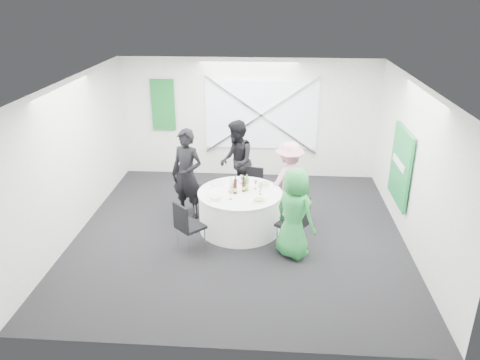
# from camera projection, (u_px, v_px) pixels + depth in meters

# --- Properties ---
(floor) EXTENTS (6.00, 6.00, 0.00)m
(floor) POSITION_uv_depth(u_px,v_px,m) (239.00, 234.00, 8.71)
(floor) COLOR black
(floor) RESTS_ON ground
(ceiling) EXTENTS (6.00, 6.00, 0.00)m
(ceiling) POSITION_uv_depth(u_px,v_px,m) (239.00, 83.00, 7.64)
(ceiling) COLOR silver
(ceiling) RESTS_ON wall_back
(wall_back) EXTENTS (6.00, 0.00, 6.00)m
(wall_back) POSITION_uv_depth(u_px,v_px,m) (248.00, 118.00, 10.94)
(wall_back) COLOR silver
(wall_back) RESTS_ON floor
(wall_front) EXTENTS (6.00, 0.00, 6.00)m
(wall_front) POSITION_uv_depth(u_px,v_px,m) (221.00, 254.00, 5.41)
(wall_front) COLOR silver
(wall_front) RESTS_ON floor
(wall_left) EXTENTS (0.00, 6.00, 6.00)m
(wall_left) POSITION_uv_depth(u_px,v_px,m) (72.00, 159.00, 8.37)
(wall_left) COLOR silver
(wall_left) RESTS_ON floor
(wall_right) EXTENTS (0.00, 6.00, 6.00)m
(wall_right) POSITION_uv_depth(u_px,v_px,m) (414.00, 168.00, 7.98)
(wall_right) COLOR silver
(wall_right) RESTS_ON floor
(window_panel) EXTENTS (2.60, 0.03, 1.60)m
(window_panel) POSITION_uv_depth(u_px,v_px,m) (261.00, 115.00, 10.84)
(window_panel) COLOR silver
(window_panel) RESTS_ON wall_back
(window_brace_a) EXTENTS (2.63, 0.05, 1.84)m
(window_brace_a) POSITION_uv_depth(u_px,v_px,m) (261.00, 115.00, 10.81)
(window_brace_a) COLOR silver
(window_brace_a) RESTS_ON window_panel
(window_brace_b) EXTENTS (2.63, 0.05, 1.84)m
(window_brace_b) POSITION_uv_depth(u_px,v_px,m) (261.00, 115.00, 10.81)
(window_brace_b) COLOR silver
(window_brace_b) RESTS_ON window_panel
(green_banner) EXTENTS (0.55, 0.04, 1.20)m
(green_banner) POSITION_uv_depth(u_px,v_px,m) (163.00, 105.00, 10.91)
(green_banner) COLOR #136327
(green_banner) RESTS_ON wall_back
(green_sign) EXTENTS (0.05, 1.20, 1.40)m
(green_sign) POSITION_uv_depth(u_px,v_px,m) (400.00, 166.00, 8.61)
(green_sign) COLOR #18843A
(green_sign) RESTS_ON wall_right
(banquet_table) EXTENTS (1.56, 1.56, 0.76)m
(banquet_table) POSITION_uv_depth(u_px,v_px,m) (240.00, 211.00, 8.75)
(banquet_table) COLOR white
(banquet_table) RESTS_ON floor
(chair_back) EXTENTS (0.44, 0.45, 0.82)m
(chair_back) POSITION_uv_depth(u_px,v_px,m) (254.00, 185.00, 9.64)
(chair_back) COLOR black
(chair_back) RESTS_ON floor
(chair_back_left) EXTENTS (0.65, 0.64, 1.02)m
(chair_back_left) POSITION_uv_depth(u_px,v_px,m) (190.00, 184.00, 9.37)
(chair_back_left) COLOR black
(chair_back_left) RESTS_ON floor
(chair_back_right) EXTENTS (0.59, 0.59, 1.00)m
(chair_back_right) POSITION_uv_depth(u_px,v_px,m) (291.00, 194.00, 8.94)
(chair_back_right) COLOR black
(chair_back_right) RESTS_ON floor
(chair_front_right) EXTENTS (0.61, 0.61, 0.97)m
(chair_front_right) POSITION_uv_depth(u_px,v_px,m) (296.00, 221.00, 7.97)
(chair_front_right) COLOR black
(chair_front_right) RESTS_ON floor
(chair_front_left) EXTENTS (0.59, 0.59, 0.91)m
(chair_front_left) POSITION_uv_depth(u_px,v_px,m) (187.00, 223.00, 7.94)
(chair_front_left) COLOR black
(chair_front_left) RESTS_ON floor
(person_man_back_left) EXTENTS (0.77, 0.65, 1.80)m
(person_man_back_left) POSITION_uv_depth(u_px,v_px,m) (187.00, 175.00, 9.02)
(person_man_back_left) COLOR black
(person_man_back_left) RESTS_ON floor
(person_man_back) EXTENTS (0.57, 0.91, 1.76)m
(person_man_back) POSITION_uv_depth(u_px,v_px,m) (236.00, 162.00, 9.75)
(person_man_back) COLOR black
(person_man_back) RESTS_ON floor
(person_woman_pink) EXTENTS (1.09, 0.94, 1.55)m
(person_woman_pink) POSITION_uv_depth(u_px,v_px,m) (289.00, 180.00, 9.09)
(person_woman_pink) COLOR pink
(person_woman_pink) RESTS_ON floor
(person_woman_green) EXTENTS (0.91, 0.89, 1.58)m
(person_woman_green) POSITION_uv_depth(u_px,v_px,m) (294.00, 213.00, 7.73)
(person_woman_green) COLOR green
(person_woman_green) RESTS_ON floor
(plate_back) EXTENTS (0.28, 0.28, 0.01)m
(plate_back) POSITION_uv_depth(u_px,v_px,m) (244.00, 180.00, 9.10)
(plate_back) COLOR white
(plate_back) RESTS_ON banquet_table
(plate_back_left) EXTENTS (0.29, 0.29, 0.01)m
(plate_back_left) POSITION_uv_depth(u_px,v_px,m) (217.00, 183.00, 8.97)
(plate_back_left) COLOR white
(plate_back_left) RESTS_ON banquet_table
(plate_back_right) EXTENTS (0.28, 0.28, 0.04)m
(plate_back_right) POSITION_uv_depth(u_px,v_px,m) (264.00, 184.00, 8.90)
(plate_back_right) COLOR white
(plate_back_right) RESTS_ON banquet_table
(plate_front_right) EXTENTS (0.27, 0.27, 0.04)m
(plate_front_right) POSITION_uv_depth(u_px,v_px,m) (259.00, 200.00, 8.24)
(plate_front_right) COLOR white
(plate_front_right) RESTS_ON banquet_table
(plate_front_left) EXTENTS (0.28, 0.28, 0.01)m
(plate_front_left) POSITION_uv_depth(u_px,v_px,m) (213.00, 198.00, 8.34)
(plate_front_left) COLOR white
(plate_front_left) RESTS_ON banquet_table
(napkin) EXTENTS (0.19, 0.19, 0.04)m
(napkin) POSITION_uv_depth(u_px,v_px,m) (215.00, 198.00, 8.28)
(napkin) COLOR white
(napkin) RESTS_ON plate_front_left
(beer_bottle_a) EXTENTS (0.06, 0.06, 0.28)m
(beer_bottle_a) POSITION_uv_depth(u_px,v_px,m) (235.00, 185.00, 8.63)
(beer_bottle_a) COLOR #3C1C0B
(beer_bottle_a) RESTS_ON banquet_table
(beer_bottle_b) EXTENTS (0.06, 0.06, 0.27)m
(beer_bottle_b) POSITION_uv_depth(u_px,v_px,m) (244.00, 183.00, 8.73)
(beer_bottle_b) COLOR #3C1C0B
(beer_bottle_b) RESTS_ON banquet_table
(beer_bottle_c) EXTENTS (0.06, 0.06, 0.24)m
(beer_bottle_c) POSITION_uv_depth(u_px,v_px,m) (244.00, 187.00, 8.59)
(beer_bottle_c) COLOR #3C1C0B
(beer_bottle_c) RESTS_ON banquet_table
(beer_bottle_d) EXTENTS (0.06, 0.06, 0.26)m
(beer_bottle_d) POSITION_uv_depth(u_px,v_px,m) (235.00, 189.00, 8.50)
(beer_bottle_d) COLOR #3C1C0B
(beer_bottle_d) RESTS_ON banquet_table
(green_water_bottle) EXTENTS (0.08, 0.08, 0.31)m
(green_water_bottle) POSITION_uv_depth(u_px,v_px,m) (247.00, 184.00, 8.62)
(green_water_bottle) COLOR green
(green_water_bottle) RESTS_ON banquet_table
(clear_water_bottle) EXTENTS (0.08, 0.08, 0.31)m
(clear_water_bottle) POSITION_uv_depth(u_px,v_px,m) (231.00, 187.00, 8.52)
(clear_water_bottle) COLOR white
(clear_water_bottle) RESTS_ON banquet_table
(wine_glass_a) EXTENTS (0.07, 0.07, 0.17)m
(wine_glass_a) POSITION_uv_depth(u_px,v_px,m) (260.00, 188.00, 8.47)
(wine_glass_a) COLOR white
(wine_glass_a) RESTS_ON banquet_table
(wine_glass_b) EXTENTS (0.07, 0.07, 0.17)m
(wine_glass_b) POSITION_uv_depth(u_px,v_px,m) (230.00, 193.00, 8.27)
(wine_glass_b) COLOR white
(wine_glass_b) RESTS_ON banquet_table
(wine_glass_c) EXTENTS (0.07, 0.07, 0.17)m
(wine_glass_c) POSITION_uv_depth(u_px,v_px,m) (256.00, 182.00, 8.71)
(wine_glass_c) COLOR white
(wine_glass_c) RESTS_ON banquet_table
(wine_glass_d) EXTENTS (0.07, 0.07, 0.17)m
(wine_glass_d) POSITION_uv_depth(u_px,v_px,m) (260.00, 185.00, 8.59)
(wine_glass_d) COLOR white
(wine_glass_d) RESTS_ON banquet_table
(wine_glass_e) EXTENTS (0.07, 0.07, 0.17)m
(wine_glass_e) POSITION_uv_depth(u_px,v_px,m) (241.00, 178.00, 8.91)
(wine_glass_e) COLOR white
(wine_glass_e) RESTS_ON banquet_table
(fork_a) EXTENTS (0.10, 0.13, 0.01)m
(fork_a) POSITION_uv_depth(u_px,v_px,m) (209.00, 195.00, 8.48)
(fork_a) COLOR silver
(fork_a) RESTS_ON banquet_table
(knife_a) EXTENTS (0.10, 0.13, 0.01)m
(knife_a) POSITION_uv_depth(u_px,v_px,m) (219.00, 202.00, 8.19)
(knife_a) COLOR silver
(knife_a) RESTS_ON banquet_table
(fork_b) EXTENTS (0.11, 0.12, 0.01)m
(fork_b) POSITION_uv_depth(u_px,v_px,m) (254.00, 204.00, 8.12)
(fork_b) COLOR silver
(fork_b) RESTS_ON banquet_table
(knife_b) EXTENTS (0.12, 0.12, 0.01)m
(knife_b) POSITION_uv_depth(u_px,v_px,m) (267.00, 199.00, 8.32)
(knife_b) COLOR silver
(knife_b) RESTS_ON banquet_table
(fork_c) EXTENTS (0.08, 0.14, 0.01)m
(fork_c) POSITION_uv_depth(u_px,v_px,m) (271.00, 191.00, 8.66)
(fork_c) COLOR silver
(fork_c) RESTS_ON banquet_table
(knife_c) EXTENTS (0.08, 0.14, 0.01)m
(knife_c) POSITION_uv_depth(u_px,v_px,m) (263.00, 184.00, 8.95)
(knife_c) COLOR silver
(knife_c) RESTS_ON banquet_table
(fork_d) EXTENTS (0.10, 0.13, 0.01)m
(fork_d) POSITION_uv_depth(u_px,v_px,m) (223.00, 182.00, 9.04)
(fork_d) COLOR silver
(fork_d) RESTS_ON banquet_table
(knife_d) EXTENTS (0.09, 0.14, 0.01)m
(knife_d) POSITION_uv_depth(u_px,v_px,m) (211.00, 188.00, 8.77)
(knife_d) COLOR silver
(knife_d) RESTS_ON banquet_table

